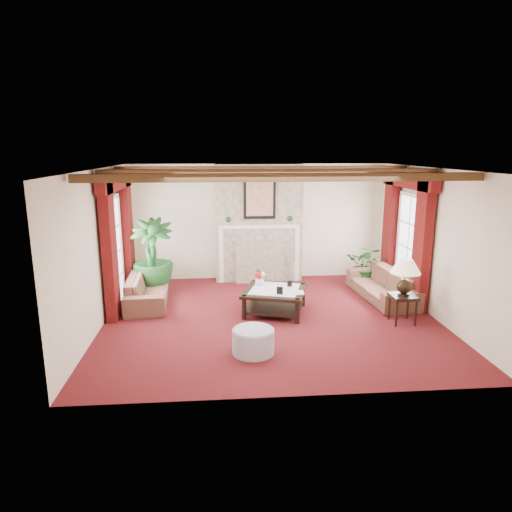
{
  "coord_description": "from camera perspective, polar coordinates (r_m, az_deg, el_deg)",
  "views": [
    {
      "loc": [
        -0.93,
        -7.87,
        3.03
      ],
      "look_at": [
        -0.24,
        0.4,
        1.08
      ],
      "focal_mm": 32.0,
      "sensor_mm": 36.0,
      "label": 1
    }
  ],
  "objects": [
    {
      "name": "ceiling",
      "position": [
        7.93,
        2.01,
        10.83
      ],
      "size": [
        6.0,
        6.0,
        0.0
      ],
      "primitive_type": "plane",
      "rotation": [
        3.14,
        0.0,
        0.0
      ],
      "color": "white",
      "rests_on": "floor"
    },
    {
      "name": "french_door_right",
      "position": [
        9.73,
        19.05,
        7.2
      ],
      "size": [
        0.1,
        1.1,
        2.16
      ],
      "primitive_type": null,
      "color": "white",
      "rests_on": "ground"
    },
    {
      "name": "book",
      "position": [
        8.36,
        4.7,
        -3.8
      ],
      "size": [
        0.2,
        0.05,
        0.27
      ],
      "primitive_type": "imported",
      "rotation": [
        0.0,
        0.0,
        -0.09
      ],
      "color": "black",
      "rests_on": "coffee_table"
    },
    {
      "name": "photo_frame_a",
      "position": [
        8.28,
        2.99,
        -4.37
      ],
      "size": [
        0.11,
        0.05,
        0.15
      ],
      "primitive_type": null,
      "rotation": [
        0.0,
        0.0,
        -0.3
      ],
      "color": "black",
      "rests_on": "coffee_table"
    },
    {
      "name": "photo_frame_b",
      "position": [
        8.75,
        4.23,
        -3.5
      ],
      "size": [
        0.1,
        0.05,
        0.13
      ],
      "primitive_type": null,
      "rotation": [
        0.0,
        0.0,
        0.35
      ],
      "color": "black",
      "rests_on": "coffee_table"
    },
    {
      "name": "small_plant",
      "position": [
        10.64,
        13.56,
        -1.66
      ],
      "size": [
        1.65,
        1.66,
        0.73
      ],
      "primitive_type": "imported",
      "rotation": [
        0.0,
        0.0,
        -0.53
      ],
      "color": "black",
      "rests_on": "ground"
    },
    {
      "name": "right_wall",
      "position": [
        8.95,
        21.38,
        1.49
      ],
      "size": [
        0.02,
        5.5,
        2.7
      ],
      "primitive_type": "cube",
      "color": "beige",
      "rests_on": "ground"
    },
    {
      "name": "back_wall",
      "position": [
        10.79,
        0.24,
        4.27
      ],
      "size": [
        6.0,
        0.02,
        2.7
      ],
      "primitive_type": "cube",
      "color": "beige",
      "rests_on": "ground"
    },
    {
      "name": "ceiling_beams",
      "position": [
        7.93,
        2.0,
        10.4
      ],
      "size": [
        6.0,
        3.0,
        0.12
      ],
      "primitive_type": null,
      "color": "#3B2512",
      "rests_on": "ceiling"
    },
    {
      "name": "flower_vase",
      "position": [
        8.85,
        0.44,
        -3.11
      ],
      "size": [
        0.3,
        0.3,
        0.18
      ],
      "primitive_type": "imported",
      "rotation": [
        0.0,
        0.0,
        0.37
      ],
      "color": "silver",
      "rests_on": "coffee_table"
    },
    {
      "name": "curtains_right",
      "position": [
        9.65,
        18.64,
        9.7
      ],
      "size": [
        0.2,
        2.4,
        2.55
      ],
      "primitive_type": null,
      "color": "#470C09",
      "rests_on": "ground"
    },
    {
      "name": "sofa_left",
      "position": [
        9.43,
        -13.36,
        -3.46
      ],
      "size": [
        2.02,
        0.79,
        0.76
      ],
      "primitive_type": "imported",
      "rotation": [
        0.0,
        0.0,
        1.63
      ],
      "color": "#3A101C",
      "rests_on": "ground"
    },
    {
      "name": "sofa_right",
      "position": [
        9.76,
        15.5,
        -2.92
      ],
      "size": [
        2.12,
        0.91,
        0.79
      ],
      "primitive_type": "imported",
      "rotation": [
        0.0,
        0.0,
        -1.49
      ],
      "color": "#3A101C",
      "rests_on": "ground"
    },
    {
      "name": "side_table",
      "position": [
        8.58,
        17.83,
        -6.3
      ],
      "size": [
        0.46,
        0.46,
        0.51
      ],
      "primitive_type": null,
      "rotation": [
        0.0,
        0.0,
        -0.05
      ],
      "color": "black",
      "rests_on": "ground"
    },
    {
      "name": "potted_palm",
      "position": [
        10.06,
        -12.77,
        -1.97
      ],
      "size": [
        1.03,
        1.68,
        0.9
      ],
      "primitive_type": "imported",
      "rotation": [
        0.0,
        0.0,
        0.04
      ],
      "color": "black",
      "rests_on": "ground"
    },
    {
      "name": "table_lamp",
      "position": [
        8.41,
        18.12,
        -2.48
      ],
      "size": [
        0.53,
        0.53,
        0.67
      ],
      "primitive_type": null,
      "color": "black",
      "rests_on": "side_table"
    },
    {
      "name": "coffee_table",
      "position": [
        8.68,
        2.35,
        -5.62
      ],
      "size": [
        1.38,
        1.38,
        0.45
      ],
      "primitive_type": null,
      "rotation": [
        0.0,
        0.0,
        -0.29
      ],
      "color": "black",
      "rests_on": "ground"
    },
    {
      "name": "fireplace",
      "position": [
        10.46,
        0.35,
        11.42
      ],
      "size": [
        2.0,
        0.52,
        2.7
      ],
      "primitive_type": null,
      "color": "tan",
      "rests_on": "ground"
    },
    {
      "name": "floor",
      "position": [
        8.48,
        1.86,
        -7.71
      ],
      "size": [
        6.0,
        6.0,
        0.0
      ],
      "primitive_type": "plane",
      "color": "#420C0B",
      "rests_on": "ground"
    },
    {
      "name": "ottoman",
      "position": [
        7.03,
        -0.33,
        -10.63
      ],
      "size": [
        0.64,
        0.64,
        0.37
      ],
      "primitive_type": "cylinder",
      "color": "#A5A3B9",
      "rests_on": "ground"
    },
    {
      "name": "french_door_left",
      "position": [
        9.14,
        -17.77,
        6.95
      ],
      "size": [
        0.1,
        1.1,
        2.16
      ],
      "primitive_type": null,
      "color": "white",
      "rests_on": "ground"
    },
    {
      "name": "left_wall",
      "position": [
        8.31,
        -19.09,
        0.82
      ],
      "size": [
        0.02,
        5.5,
        2.7
      ],
      "primitive_type": "cube",
      "color": "beige",
      "rests_on": "ground"
    },
    {
      "name": "curtains_left",
      "position": [
        9.09,
        -17.27,
        9.62
      ],
      "size": [
        0.2,
        2.4,
        2.55
      ],
      "primitive_type": null,
      "color": "#470C09",
      "rests_on": "ground"
    }
  ]
}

